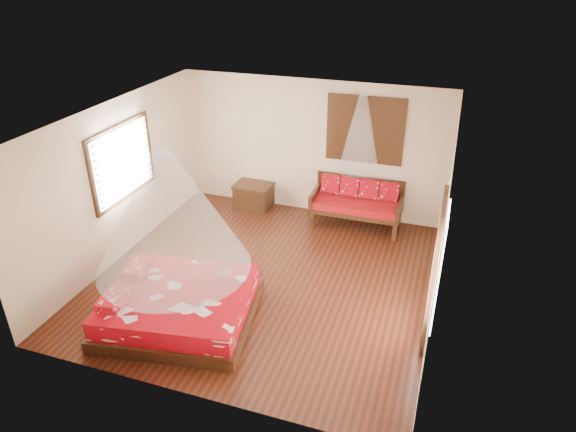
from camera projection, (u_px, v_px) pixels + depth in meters
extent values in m
cube|color=black|center=(266.00, 278.00, 8.81)|extent=(5.50, 5.50, 0.02)
cube|color=white|center=(262.00, 118.00, 7.51)|extent=(5.50, 5.50, 0.02)
cube|color=beige|center=(116.00, 182.00, 8.94)|extent=(0.02, 5.50, 2.80)
cube|color=beige|center=(443.00, 231.00, 7.38)|extent=(0.02, 5.50, 2.80)
cube|color=beige|center=(312.00, 148.00, 10.48)|extent=(5.50, 0.02, 2.80)
cube|color=beige|center=(178.00, 305.00, 5.84)|extent=(5.50, 0.02, 2.80)
cube|color=black|center=(181.00, 313.00, 7.77)|extent=(2.43, 2.26, 0.20)
cube|color=#930410|center=(179.00, 300.00, 7.66)|extent=(2.32, 2.15, 0.30)
cube|color=#930410|center=(114.00, 299.00, 7.31)|extent=(0.39, 0.61, 0.14)
cube|color=#930410|center=(138.00, 268.00, 8.03)|extent=(0.39, 0.61, 0.14)
cube|color=black|center=(311.00, 218.00, 10.29)|extent=(0.08, 0.08, 0.42)
cube|color=black|center=(395.00, 231.00, 9.82)|extent=(0.08, 0.08, 0.42)
cube|color=black|center=(320.00, 204.00, 10.86)|extent=(0.08, 0.08, 0.42)
cube|color=black|center=(399.00, 216.00, 10.39)|extent=(0.08, 0.08, 0.42)
cube|color=black|center=(356.00, 209.00, 10.26)|extent=(1.79, 0.79, 0.08)
cube|color=maroon|center=(356.00, 204.00, 10.21)|extent=(1.73, 0.73, 0.14)
cube|color=black|center=(360.00, 189.00, 10.43)|extent=(1.79, 0.06, 0.55)
cube|color=black|center=(315.00, 196.00, 10.43)|extent=(0.06, 0.79, 0.30)
cube|color=black|center=(400.00, 208.00, 9.95)|extent=(0.06, 0.79, 0.30)
cube|color=#930410|center=(331.00, 184.00, 10.46)|extent=(0.38, 0.20, 0.39)
cube|color=#930410|center=(350.00, 187.00, 10.35)|extent=(0.38, 0.20, 0.39)
cube|color=#930410|center=(369.00, 189.00, 10.24)|extent=(0.38, 0.20, 0.39)
cube|color=#930410|center=(389.00, 192.00, 10.13)|extent=(0.38, 0.20, 0.39)
cube|color=black|center=(254.00, 197.00, 11.09)|extent=(0.77, 0.57, 0.49)
cube|color=black|center=(253.00, 185.00, 10.97)|extent=(0.81, 0.61, 0.05)
cube|color=black|center=(365.00, 130.00, 9.92)|extent=(1.52, 0.06, 1.32)
cube|color=black|center=(365.00, 130.00, 9.91)|extent=(1.35, 0.04, 1.10)
cube|color=black|center=(122.00, 162.00, 8.96)|extent=(0.08, 1.74, 1.34)
cube|color=silver|center=(124.00, 162.00, 8.94)|extent=(0.04, 1.54, 1.10)
cube|color=black|center=(434.00, 273.00, 7.05)|extent=(0.08, 1.02, 2.16)
cube|color=white|center=(433.00, 266.00, 7.01)|extent=(0.03, 0.82, 1.70)
cylinder|color=brown|center=(225.00, 273.00, 8.01)|extent=(0.24, 0.24, 0.03)
cone|color=white|center=(169.00, 211.00, 6.96)|extent=(2.19, 2.19, 1.80)
cone|color=white|center=(361.00, 132.00, 9.47)|extent=(0.77, 0.77, 1.50)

